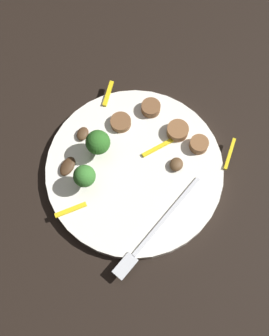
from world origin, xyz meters
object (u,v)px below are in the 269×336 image
(sausage_slice_0, at_px, (151,108))
(pepper_strip_0, at_px, (71,210))
(fork, at_px, (153,233))
(mushroom_0, at_px, (67,166))
(broccoli_floret_0, at_px, (84,176))
(mushroom_2, at_px, (84,132))
(plate, at_px, (134,170))
(pepper_strip_3, at_px, (159,147))
(sausage_slice_3, at_px, (178,131))
(mushroom_1, at_px, (176,164))
(pepper_strip_1, at_px, (230,154))
(pepper_strip_2, at_px, (108,93))
(broccoli_floret_1, at_px, (98,143))
(sausage_slice_2, at_px, (199,144))
(sausage_slice_1, at_px, (121,122))

(sausage_slice_0, relative_size, pepper_strip_0, 0.63)
(fork, relative_size, mushroom_0, 5.74)
(broccoli_floret_0, relative_size, mushroom_2, 2.21)
(broccoli_floret_0, distance_m, mushroom_2, 0.09)
(plate, distance_m, fork, 0.10)
(sausage_slice_0, bearing_deg, fork, 34.38)
(broccoli_floret_0, height_order, pepper_strip_3, broccoli_floret_0)
(sausage_slice_3, bearing_deg, mushroom_1, 30.30)
(pepper_strip_1, bearing_deg, plate, -47.03)
(sausage_slice_3, bearing_deg, broccoli_floret_0, -24.28)
(mushroom_1, xyz_separation_m, pepper_strip_2, (-0.04, -0.15, -0.00))
(broccoli_floret_1, height_order, sausage_slice_2, broccoli_floret_1)
(sausage_slice_0, height_order, pepper_strip_1, sausage_slice_0)
(broccoli_floret_0, xyz_separation_m, pepper_strip_2, (-0.14, -0.06, -0.03))
(plate, relative_size, mushroom_0, 8.31)
(pepper_strip_3, bearing_deg, pepper_strip_1, 118.30)
(sausage_slice_1, distance_m, sausage_slice_3, 0.09)
(fork, height_order, mushroom_2, mushroom_2)
(broccoli_floret_0, xyz_separation_m, broccoli_floret_1, (-0.05, -0.01, 0.00))
(broccoli_floret_1, distance_m, pepper_strip_0, 0.10)
(fork, bearing_deg, pepper_strip_0, -65.72)
(broccoli_floret_0, bearing_deg, sausage_slice_1, -172.06)
(broccoli_floret_0, relative_size, pepper_strip_1, 0.97)
(sausage_slice_2, xyz_separation_m, pepper_strip_1, (-0.01, 0.05, -0.01))
(mushroom_0, height_order, pepper_strip_2, mushroom_0)
(fork, relative_size, broccoli_floret_1, 3.45)
(sausage_slice_3, xyz_separation_m, mushroom_1, (0.05, 0.03, -0.00))
(plate, distance_m, broccoli_floret_0, 0.08)
(fork, bearing_deg, pepper_strip_2, -122.97)
(sausage_slice_2, distance_m, mushroom_2, 0.17)
(pepper_strip_3, bearing_deg, sausage_slice_2, 126.26)
(broccoli_floret_0, relative_size, broccoli_floret_1, 0.96)
(pepper_strip_0, bearing_deg, pepper_strip_3, 161.54)
(sausage_slice_3, height_order, mushroom_2, sausage_slice_3)
(broccoli_floret_0, bearing_deg, pepper_strip_3, 152.77)
(broccoli_floret_0, xyz_separation_m, sausage_slice_1, (-0.11, -0.01, -0.03))
(sausage_slice_1, distance_m, pepper_strip_2, 0.06)
(mushroom_2, relative_size, pepper_strip_0, 0.49)
(mushroom_2, bearing_deg, pepper_strip_3, 112.65)
(sausage_slice_2, distance_m, pepper_strip_3, 0.06)
(sausage_slice_1, relative_size, pepper_strip_3, 0.56)
(fork, bearing_deg, pepper_strip_1, 175.80)
(sausage_slice_3, xyz_separation_m, pepper_strip_1, (-0.01, 0.08, -0.01))
(pepper_strip_2, relative_size, pepper_strip_3, 0.80)
(sausage_slice_1, bearing_deg, mushroom_0, -13.08)
(mushroom_0, bearing_deg, pepper_strip_1, 129.17)
(fork, distance_m, mushroom_0, 0.16)
(sausage_slice_2, bearing_deg, plate, -35.78)
(sausage_slice_1, bearing_deg, broccoli_floret_0, 7.94)
(fork, xyz_separation_m, pepper_strip_0, (0.04, -0.11, -0.00))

